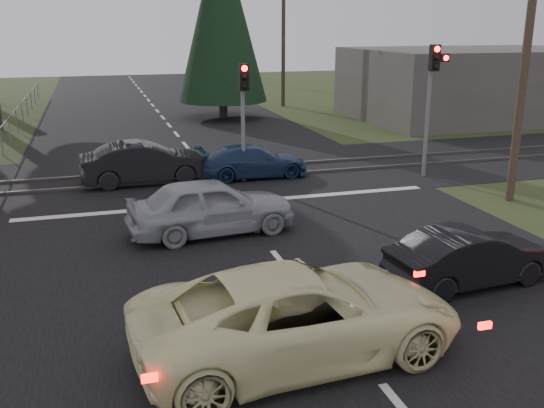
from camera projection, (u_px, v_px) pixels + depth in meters
name	position (u px, v px, depth m)	size (l,w,h in m)	color
ground	(330.00, 321.00, 11.41)	(120.00, 120.00, 0.00)	#2D3D1B
road	(221.00, 188.00, 20.60)	(14.00, 100.00, 0.01)	black
rail_corridor	(210.00, 175.00, 22.44)	(120.00, 8.00, 0.01)	black
stop_line	(233.00, 202.00, 18.94)	(13.00, 0.35, 0.00)	silver
rail_near	(214.00, 179.00, 21.69)	(120.00, 0.12, 0.10)	#59544C
rail_far	(206.00, 169.00, 23.16)	(120.00, 0.12, 0.10)	#59544C
traffic_signal_right	(433.00, 85.00, 21.22)	(0.68, 0.48, 4.70)	slate
traffic_signal_center	(244.00, 102.00, 20.70)	(0.32, 0.48, 4.10)	slate
utility_pole_near	(527.00, 47.00, 17.88)	(1.80, 0.26, 9.00)	#4C3D2D
utility_pole_mid	(283.00, 34.00, 39.95)	(1.80, 0.26, 9.00)	#4C3D2D
utility_pole_far	(211.00, 31.00, 62.93)	(1.80, 0.26, 9.00)	#4C3D2D
conifer_tree	(221.00, 13.00, 34.55)	(5.20, 5.20, 11.00)	#473D33
fence_left	(15.00, 137.00, 29.98)	(0.10, 36.00, 1.20)	slate
building_right	(476.00, 83.00, 35.95)	(14.00, 10.00, 4.00)	#59514C
cream_coupe	(299.00, 314.00, 10.01)	(2.55, 5.54, 1.54)	#F8F2B2
dark_hatchback	(471.00, 257.00, 12.86)	(1.30, 3.73, 1.23)	black
silver_car	(211.00, 206.00, 15.98)	(1.77, 4.41, 1.50)	#9DA0A4
blue_sedan	(253.00, 162.00, 21.97)	(1.63, 4.01, 1.16)	navy
dark_car_far	(145.00, 163.00, 21.10)	(1.53, 4.39, 1.45)	black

